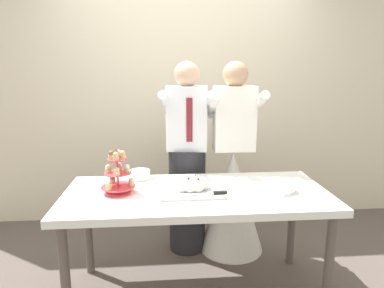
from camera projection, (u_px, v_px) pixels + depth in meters
rear_wall at (184, 84)px, 3.54m from camera, size 5.20×0.10×2.90m
dessert_table at (196, 202)px, 2.34m from camera, size 1.80×0.80×0.78m
cupcake_stand at (118, 175)px, 2.27m from camera, size 0.23×0.23×0.31m
main_cake_tray at (192, 186)px, 2.30m from camera, size 0.44×0.31×0.12m
plate_stack at (280, 187)px, 2.32m from camera, size 0.20×0.21×0.05m
round_cake at (140, 176)px, 2.56m from camera, size 0.24×0.24×0.08m
person_groom at (187, 169)px, 2.96m from camera, size 0.51×0.54×1.66m
person_bride at (232, 187)px, 2.98m from camera, size 0.56×0.56×1.66m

